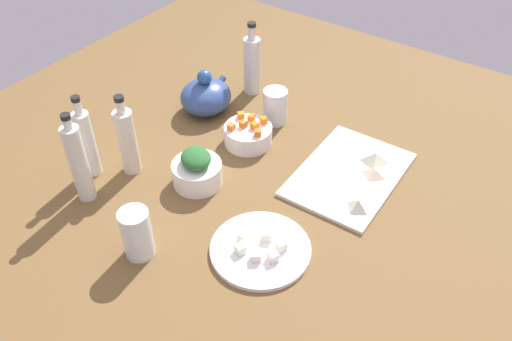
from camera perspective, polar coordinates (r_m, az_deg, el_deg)
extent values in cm
cube|color=brown|center=(141.74, 0.00, -1.98)|extent=(190.00, 190.00, 3.00)
cube|color=silver|center=(145.23, 9.88, -0.40)|extent=(35.76, 25.26, 1.00)
cylinder|color=white|center=(124.50, 0.47, -8.43)|extent=(23.46, 23.46, 1.20)
cylinder|color=white|center=(140.15, -6.29, -0.31)|extent=(13.10, 13.10, 6.35)
cylinder|color=white|center=(152.86, -0.85, 3.82)|extent=(13.76, 13.76, 5.50)
ellipsoid|color=#304883|center=(165.49, -5.38, 7.86)|extent=(16.08, 15.24, 10.14)
sphere|color=#254E8F|center=(161.85, -5.53, 9.89)|extent=(4.50, 4.50, 4.50)
cylinder|color=#304883|center=(169.20, -3.93, 9.27)|extent=(5.38, 2.00, 3.93)
cylinder|color=silver|center=(145.41, -17.58, 2.71)|extent=(4.43, 4.43, 18.96)
cylinder|color=silver|center=(138.99, -18.52, 6.40)|extent=(1.99, 1.99, 3.85)
cylinder|color=black|center=(137.65, -18.74, 7.26)|extent=(2.22, 2.22, 1.20)
cylinder|color=silver|center=(172.02, -0.44, 11.09)|extent=(5.35, 5.35, 18.60)
cylinder|color=silver|center=(166.61, -0.46, 14.49)|extent=(2.41, 2.41, 4.21)
cylinder|color=black|center=(165.42, -0.46, 15.33)|extent=(2.67, 2.67, 1.20)
cylinder|color=silver|center=(143.42, -13.56, 2.96)|extent=(5.03, 5.03, 18.73)
cylinder|color=silver|center=(137.02, -14.29, 6.63)|extent=(2.26, 2.26, 3.61)
cylinder|color=black|center=(135.72, -14.46, 7.46)|extent=(2.51, 2.51, 1.20)
cylinder|color=silver|center=(137.28, -18.39, 0.65)|extent=(4.62, 4.62, 21.73)
cylinder|color=silver|center=(130.12, -19.51, 4.74)|extent=(2.08, 2.08, 2.69)
cylinder|color=black|center=(129.06, -19.70, 5.44)|extent=(2.31, 2.31, 1.20)
cylinder|color=white|center=(122.85, -12.61, -6.58)|extent=(6.92, 6.92, 12.82)
cylinder|color=white|center=(160.01, 2.05, 6.87)|extent=(7.25, 7.25, 10.74)
cube|color=orange|center=(154.36, -1.63, 5.91)|extent=(2.54, 2.54, 1.80)
cube|color=orange|center=(152.38, 0.82, 5.39)|extent=(2.53, 2.53, 1.80)
cube|color=orange|center=(153.38, -0.49, 5.67)|extent=(2.19, 2.19, 1.80)
cube|color=orange|center=(150.30, -0.15, 4.83)|extent=(2.29, 2.29, 1.80)
cube|color=orange|center=(147.57, 0.22, 4.05)|extent=(2.43, 2.43, 1.80)
cube|color=orange|center=(150.95, -1.38, 5.00)|extent=(2.09, 2.09, 1.80)
cube|color=orange|center=(149.95, -2.67, 4.68)|extent=(1.82, 1.82, 1.80)
ellipsoid|color=#29622D|center=(136.82, -6.45, 1.31)|extent=(11.56, 11.83, 3.95)
cube|color=white|center=(123.15, 2.73, -8.01)|extent=(2.98, 2.98, 2.20)
cube|color=silver|center=(125.08, 1.26, -6.95)|extent=(2.92, 2.92, 2.20)
cube|color=#F7DECB|center=(120.99, 0.01, -9.14)|extent=(3.08, 3.08, 2.20)
cube|color=white|center=(120.98, 1.84, -9.18)|extent=(3.03, 3.03, 2.20)
cube|color=#E7F4CF|center=(122.48, -1.69, -8.33)|extent=(2.82, 2.82, 2.20)
cube|color=white|center=(124.89, -1.37, -7.05)|extent=(2.59, 2.59, 2.20)
pyramid|color=beige|center=(134.26, 10.84, -3.58)|extent=(4.98, 5.38, 2.95)
pyramid|color=beige|center=(144.63, 12.51, -0.18)|extent=(4.85, 4.99, 2.31)
pyramid|color=beige|center=(148.85, 12.62, 1.38)|extent=(7.73, 7.79, 3.13)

